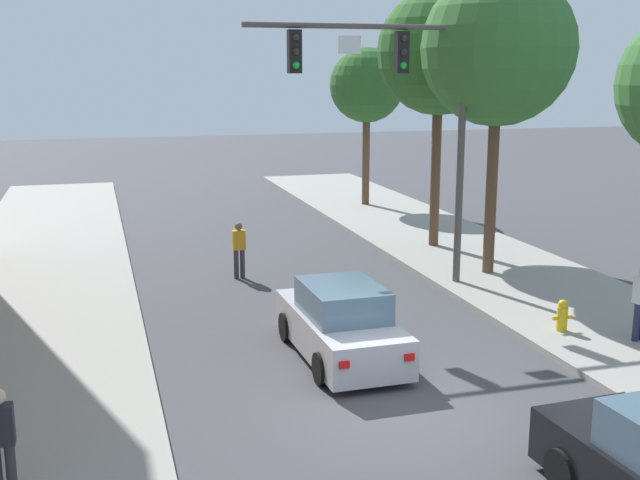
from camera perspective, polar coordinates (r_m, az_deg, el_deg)
ground_plane at (r=14.25m, az=5.57°, el=-12.22°), size 120.00×120.00×0.00m
sidewalk_left at (r=13.46m, az=-22.03°, el=-14.30°), size 5.00×60.00×0.15m
traffic_signal_mast at (r=20.74m, az=6.16°, el=10.59°), size 5.98×0.38×7.50m
car_lead_silver at (r=16.39m, az=1.51°, el=-6.14°), size 1.90×4.27×1.60m
pedestrian_sidewalk_left_walker at (r=11.60m, az=-22.12°, el=-13.30°), size 0.36×0.22×1.64m
pedestrian_crossing_road at (r=22.60m, az=-5.89°, el=-0.54°), size 0.36×0.22×1.64m
fire_hydrant at (r=18.48m, az=17.16°, el=-5.24°), size 0.48×0.24×0.72m
street_tree_second at (r=22.61m, az=12.78°, el=13.35°), size 4.26×4.26×8.44m
street_tree_third at (r=25.97m, az=8.64°, el=13.26°), size 3.99×3.99×8.28m
street_tree_farthest at (r=33.93m, az=3.41°, el=11.09°), size 3.16×3.16×6.69m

